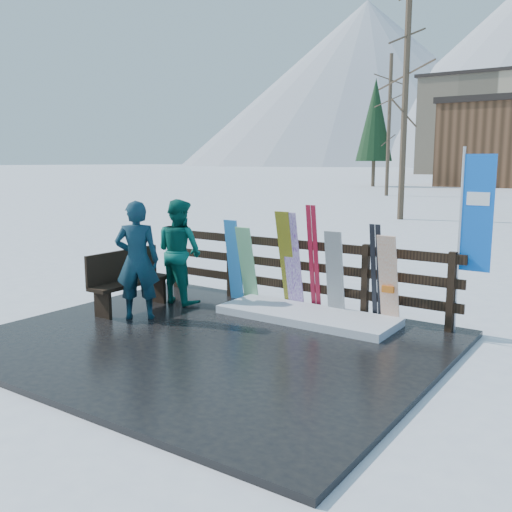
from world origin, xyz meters
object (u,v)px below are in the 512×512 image
Objects in this scene: snowboard_5 at (388,281)px; snowboard_4 at (335,274)px; person_front at (137,260)px; rental_flag at (473,220)px; snowboard_1 at (247,265)px; snowboard_2 at (287,260)px; snowboard_3 at (292,261)px; person_back at (179,251)px; snowboard_0 at (234,260)px; bench at (128,278)px.

snowboard_4 is at bearing -180.00° from snowboard_5.
rental_flag is at bearing 167.75° from person_front.
snowboard_2 is at bearing 0.00° from snowboard_1.
snowboard_3 is 0.90× the size of person_front.
snowboard_4 is 3.04m from person_front.
snowboard_5 is 0.78× the size of person_back.
snowboard_5 is at bearing -165.86° from rental_flag.
snowboard_0 is 0.29m from snowboard_1.
bench is 0.84× the size of person_back.
person_back is (-4.55, -0.94, -0.72)m from rental_flag.
snowboard_3 is 1.64m from snowboard_5.
snowboard_2 reaches higher than snowboard_0.
snowboard_1 is 2.53m from snowboard_5.
bench is 1.08× the size of snowboard_5.
person_back reaches higher than snowboard_2.
snowboard_2 is 0.10m from snowboard_3.
person_front reaches higher than snowboard_2.
person_front is (0.55, -0.30, 0.40)m from bench.
snowboard_5 is 0.76× the size of person_front.
rental_flag is 4.90m from person_front.
snowboard_0 is 1.04× the size of snowboard_4.
snowboard_2 is 1.01× the size of snowboard_3.
snowboard_0 is 0.96m from person_back.
person_front is at bearing -143.80° from snowboard_4.
snowboard_1 is 3.74m from rental_flag.
rental_flag is (2.71, 0.27, 0.80)m from snowboard_3.
person_back is at bearing -119.59° from person_front.
person_back is (-2.60, -0.67, 0.21)m from snowboard_4.
rental_flag reaches higher than bench.
snowboard_3 is 0.63× the size of rental_flag.
snowboard_2 is at bearing -180.00° from snowboard_5.
snowboard_0 is 0.80× the size of person_back.
snowboard_4 is 2.17m from rental_flag.
snowboard_0 is 1.03× the size of snowboard_5.
person_front is at bearing -151.64° from snowboard_5.
bench is 0.98m from person_back.
snowboard_4 is at bearing -0.00° from snowboard_0.
bench is at bearing -66.10° from person_front.
snowboard_3 is 2.84m from rental_flag.
snowboard_1 is at bearing 48.15° from bench.
snowboard_2 reaches higher than snowboard_5.
snowboard_2 is 0.64× the size of rental_flag.
person_front reaches higher than snowboard_4.
person_back is (-0.15, 1.12, -0.02)m from person_front.
rental_flag is at bearing 14.14° from snowboard_5.
person_back reaches higher than snowboard_5.
snowboard_5 is at bearing 170.96° from person_front.
bench is 2.01m from snowboard_1.
rental_flag reaches higher than snowboard_4.
snowboard_4 is (0.76, -0.00, -0.13)m from snowboard_3.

